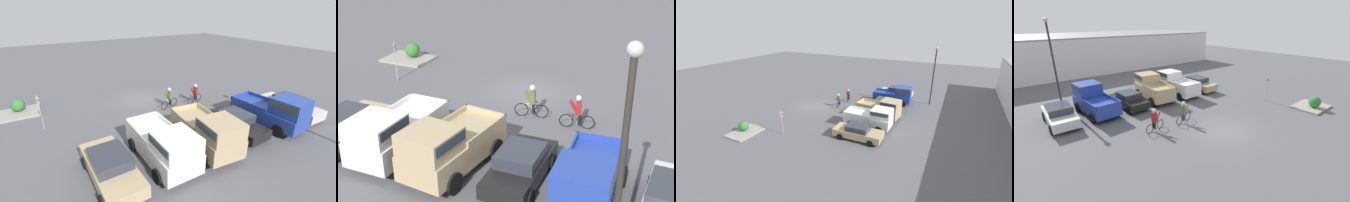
# 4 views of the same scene
# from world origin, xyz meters

# --- Properties ---
(ground_plane) EXTENTS (80.00, 80.00, 0.00)m
(ground_plane) POSITION_xyz_m (0.00, 0.00, 0.00)
(ground_plane) COLOR #56565B
(sedan_0) EXTENTS (2.03, 4.58, 1.46)m
(sedan_0) POSITION_xyz_m (-8.68, 8.51, 0.74)
(sedan_0) COLOR silver
(sedan_0) RESTS_ON ground_plane
(pickup_truck_0) EXTENTS (2.55, 5.02, 2.36)m
(pickup_truck_0) POSITION_xyz_m (-5.92, 9.16, 1.21)
(pickup_truck_0) COLOR #233D9E
(pickup_truck_0) RESTS_ON ground_plane
(sedan_1) EXTENTS (2.08, 4.29, 1.40)m
(sedan_1) POSITION_xyz_m (-3.08, 8.35, 0.70)
(sedan_1) COLOR black
(sedan_1) RESTS_ON ground_plane
(pickup_truck_1) EXTENTS (2.66, 5.03, 2.36)m
(pickup_truck_1) POSITION_xyz_m (-0.24, 9.00, 1.21)
(pickup_truck_1) COLOR tan
(pickup_truck_1) RESTS_ON ground_plane
(pickup_truck_2) EXTENTS (2.31, 4.92, 2.26)m
(pickup_truck_2) POSITION_xyz_m (2.52, 8.82, 1.15)
(pickup_truck_2) COLOR white
(pickup_truck_2) RESTS_ON ground_plane
(sedan_2) EXTENTS (2.14, 4.71, 1.44)m
(sedan_2) POSITION_xyz_m (5.32, 8.52, 0.72)
(sedan_2) COLOR tan
(sedan_2) RESTS_ON ground_plane
(cyclist_0) EXTENTS (1.71, 0.54, 1.74)m
(cyclist_0) POSITION_xyz_m (-1.36, 2.78, 0.89)
(cyclist_0) COLOR black
(cyclist_0) RESTS_ON ground_plane
(cyclist_1) EXTENTS (1.67, 0.54, 1.70)m
(cyclist_1) POSITION_xyz_m (-3.79, 3.02, 0.87)
(cyclist_1) COLOR black
(cyclist_1) RESTS_ON ground_plane
(fire_lane_sign) EXTENTS (0.16, 0.28, 2.43)m
(fire_lane_sign) POSITION_xyz_m (7.84, 1.45, 1.47)
(fire_lane_sign) COLOR #9E9EA3
(fire_lane_sign) RESTS_ON ground_plane
(lamppost) EXTENTS (0.36, 0.36, 7.57)m
(lamppost) POSITION_xyz_m (-7.60, 13.34, 4.39)
(lamppost) COLOR #2D2823
(lamppost) RESTS_ON ground_plane
(curb_island) EXTENTS (3.18, 2.36, 0.15)m
(curb_island) POSITION_xyz_m (9.49, -2.03, 0.07)
(curb_island) COLOR gray
(curb_island) RESTS_ON ground_plane
(shrub) EXTENTS (0.99, 0.99, 0.99)m
(shrub) POSITION_xyz_m (9.33, -2.33, 0.64)
(shrub) COLOR #337033
(shrub) RESTS_ON curb_island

